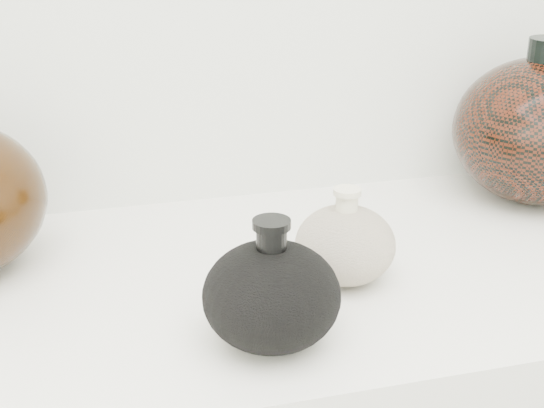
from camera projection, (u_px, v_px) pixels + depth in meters
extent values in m
cube|color=silver|center=(271.00, 282.00, 0.92)|extent=(1.20, 0.50, 0.03)
ellipsoid|color=black|center=(272.00, 296.00, 0.75)|extent=(0.16, 0.16, 0.11)
cylinder|color=black|center=(272.00, 239.00, 0.72)|extent=(0.03, 0.03, 0.03)
cylinder|color=black|center=(272.00, 224.00, 0.72)|extent=(0.04, 0.04, 0.01)
ellipsoid|color=#C5B599|center=(345.00, 245.00, 0.87)|extent=(0.15, 0.15, 0.09)
cylinder|color=beige|center=(347.00, 203.00, 0.85)|extent=(0.03, 0.03, 0.03)
cylinder|color=beige|center=(347.00, 192.00, 0.85)|extent=(0.04, 0.04, 0.01)
ellipsoid|color=black|center=(540.00, 131.00, 1.09)|extent=(0.30, 0.30, 0.21)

